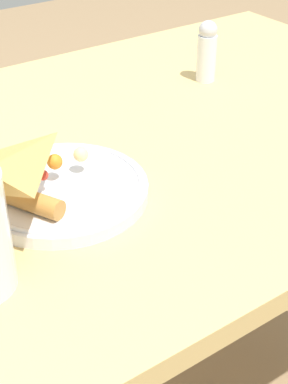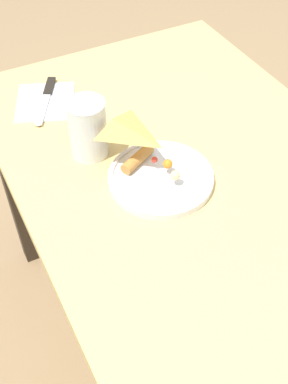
{
  "view_description": "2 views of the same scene",
  "coord_description": "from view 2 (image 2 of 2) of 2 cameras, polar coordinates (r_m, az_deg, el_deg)",
  "views": [
    {
      "loc": [
        -0.35,
        -0.63,
        1.1
      ],
      "look_at": [
        -0.03,
        -0.16,
        0.73
      ],
      "focal_mm": 55.0,
      "sensor_mm": 36.0,
      "label": 1
    },
    {
      "loc": [
        0.5,
        -0.42,
        1.39
      ],
      "look_at": [
        -0.02,
        -0.15,
        0.77
      ],
      "focal_mm": 45.0,
      "sensor_mm": 36.0,
      "label": 2
    }
  ],
  "objects": [
    {
      "name": "butter_knife",
      "position": [
        1.2,
        -11.52,
        10.88
      ],
      "size": [
        0.17,
        0.11,
        0.01
      ],
      "rotation": [
        0.0,
        0.0,
        -0.51
      ],
      "color": "black",
      "rests_on": "napkin_folded"
    },
    {
      "name": "plate_pizza",
      "position": [
        0.96,
        1.94,
        1.97
      ],
      "size": [
        0.21,
        0.21,
        0.05
      ],
      "color": "white",
      "rests_on": "dining_table"
    },
    {
      "name": "ground_plane",
      "position": [
        1.53,
        5.77,
        -18.75
      ],
      "size": [
        6.0,
        6.0,
        0.0
      ],
      "primitive_type": "plane",
      "color": "#997A56"
    },
    {
      "name": "napkin_folded",
      "position": [
        1.19,
        -11.57,
        10.43
      ],
      "size": [
        0.19,
        0.18,
        0.0
      ],
      "rotation": [
        0.0,
        0.0,
        -0.38
      ],
      "color": "silver",
      "rests_on": "dining_table"
    },
    {
      "name": "milk_glass",
      "position": [
        1.0,
        -6.64,
        7.19
      ],
      "size": [
        0.08,
        0.08,
        0.13
      ],
      "color": "white",
      "rests_on": "dining_table"
    },
    {
      "name": "dining_table",
      "position": [
        1.02,
        8.24,
        -4.43
      ],
      "size": [
        1.26,
        0.71,
        0.7
      ],
      "color": "#DBB770",
      "rests_on": "ground_plane"
    }
  ]
}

